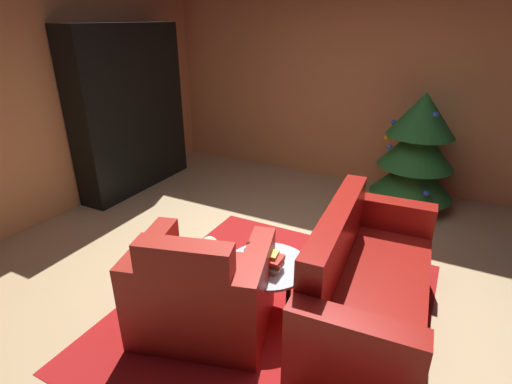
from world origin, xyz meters
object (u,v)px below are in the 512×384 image
Objects in this scene: bookshelf_unit at (138,111)px; armchair_red at (202,292)px; couch_red at (365,288)px; book_stack_on_table at (268,261)px; decorated_tree at (417,151)px; coffee_table at (268,269)px; bottle_on_table at (248,260)px.

armchair_red is at bearing -40.56° from bookshelf_unit.
couch_red is 0.74m from book_stack_on_table.
coffee_table is at bearing -106.04° from decorated_tree.
couch_red is (3.37, -1.40, -0.69)m from bookshelf_unit.
book_stack_on_table is (0.37, 0.33, 0.18)m from armchair_red.
bookshelf_unit reaches higher than couch_red.
bottle_on_table is 0.18× the size of decorated_tree.
couch_red is 7.78× the size of book_stack_on_table.
bookshelf_unit is 8.20× the size of bottle_on_table.
book_stack_on_table is at bearing -105.16° from decorated_tree.
couch_red is 0.89m from bottle_on_table.
couch_red is 0.73m from coffee_table.
decorated_tree is (0.02, 2.27, 0.40)m from couch_red.
coffee_table is at bearing -31.04° from bookshelf_unit.
bookshelf_unit is 1.15× the size of couch_red.
decorated_tree is (0.80, 2.64, 0.18)m from bottle_on_table.
couch_red is at bearing 21.91° from book_stack_on_table.
armchair_red is at bearing -137.61° from bottle_on_table.
couch_red is at bearing 25.22° from bottle_on_table.
coffee_table is (-0.69, -0.21, 0.07)m from couch_red.
book_stack_on_table is (-0.67, -0.27, 0.19)m from couch_red.
book_stack_on_table is at bearing -64.62° from coffee_table.
decorated_tree is at bearing 89.46° from couch_red.
book_stack_on_table is (2.70, -1.67, -0.50)m from bookshelf_unit.
decorated_tree reaches higher than couch_red.
bottle_on_table is at bearing 42.39° from armchair_red.
decorated_tree is (1.06, 2.87, 0.39)m from armchair_red.
bookshelf_unit reaches higher than book_stack_on_table.
armchair_red is (2.33, -2.00, -0.68)m from bookshelf_unit.
bottle_on_table is (-0.08, -0.15, 0.15)m from coffee_table.
bookshelf_unit is at bearing 139.44° from armchair_red.
bookshelf_unit is 3.51m from decorated_tree.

